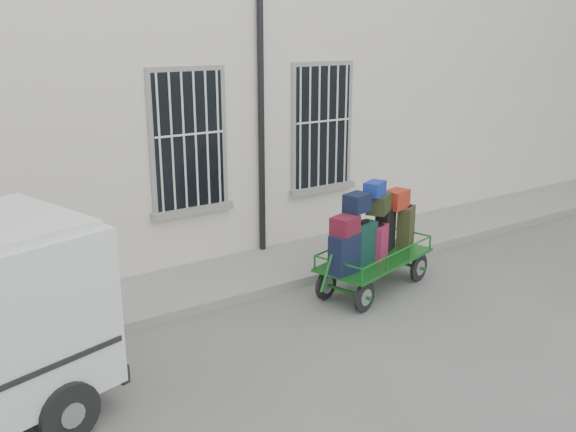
% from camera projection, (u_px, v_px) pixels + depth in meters
% --- Properties ---
extents(ground, '(80.00, 80.00, 0.00)m').
position_uv_depth(ground, '(317.00, 330.00, 8.84)').
color(ground, '#61615D').
rests_on(ground, ground).
extents(building, '(24.00, 5.15, 6.00)m').
position_uv_depth(building, '(149.00, 82.00, 12.36)').
color(building, beige).
rests_on(building, ground).
extents(sidewalk, '(24.00, 1.70, 0.15)m').
position_uv_depth(sidewalk, '(237.00, 276.00, 10.57)').
color(sidewalk, gray).
rests_on(sidewalk, ground).
extents(luggage_cart, '(2.45, 1.43, 1.75)m').
position_uv_depth(luggage_cart, '(374.00, 238.00, 9.95)').
color(luggage_cart, black).
rests_on(luggage_cart, ground).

